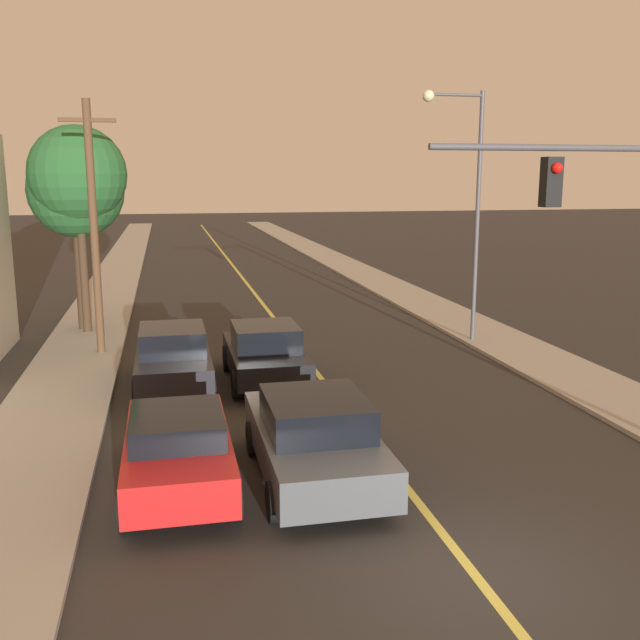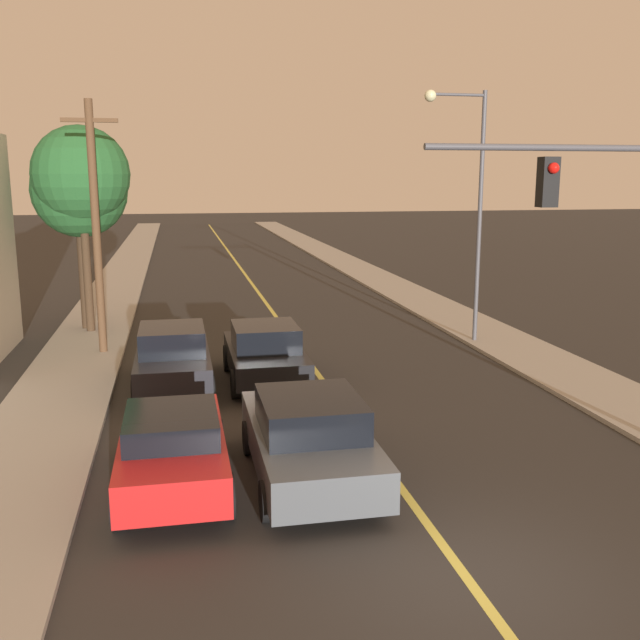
# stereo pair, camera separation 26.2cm
# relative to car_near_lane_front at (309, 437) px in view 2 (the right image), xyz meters

# --- Properties ---
(ground_plane) EXTENTS (200.00, 200.00, 0.00)m
(ground_plane) POSITION_rel_car_near_lane_front_xyz_m (1.52, -3.54, -0.82)
(ground_plane) COLOR #2D2B28
(road_surface) EXTENTS (10.87, 80.00, 0.01)m
(road_surface) POSITION_rel_car_near_lane_front_xyz_m (1.52, 32.46, -0.81)
(road_surface) COLOR #2D2B28
(road_surface) RESTS_ON ground
(sidewalk_left) EXTENTS (2.50, 80.00, 0.12)m
(sidewalk_left) POSITION_rel_car_near_lane_front_xyz_m (-5.16, 32.46, -0.76)
(sidewalk_left) COLOR #9E998E
(sidewalk_left) RESTS_ON ground
(sidewalk_right) EXTENTS (2.50, 80.00, 0.12)m
(sidewalk_right) POSITION_rel_car_near_lane_front_xyz_m (8.21, 32.46, -0.76)
(sidewalk_right) COLOR #9E998E
(sidewalk_right) RESTS_ON ground
(car_near_lane_front) EXTENTS (2.09, 4.59, 1.62)m
(car_near_lane_front) POSITION_rel_car_near_lane_front_xyz_m (0.00, 0.00, 0.00)
(car_near_lane_front) COLOR #474C51
(car_near_lane_front) RESTS_ON ground
(car_near_lane_second) EXTENTS (2.01, 4.23, 1.59)m
(car_near_lane_second) POSITION_rel_car_near_lane_front_xyz_m (-0.00, 6.38, -0.00)
(car_near_lane_second) COLOR black
(car_near_lane_second) RESTS_ON ground
(car_outer_lane_front) EXTENTS (1.89, 4.23, 1.46)m
(car_outer_lane_front) POSITION_rel_car_near_lane_front_xyz_m (-2.39, 0.10, -0.03)
(car_outer_lane_front) COLOR red
(car_outer_lane_front) RESTS_ON ground
(car_outer_lane_second) EXTENTS (1.96, 4.38, 1.67)m
(car_outer_lane_second) POSITION_rel_car_near_lane_front_xyz_m (-2.39, 6.26, 0.02)
(car_outer_lane_second) COLOR black
(car_outer_lane_second) RESTS_ON ground
(traffic_signal_mast) EXTENTS (5.35, 0.42, 6.03)m
(traffic_signal_mast) POSITION_rel_car_near_lane_front_xyz_m (6.09, 0.23, 3.43)
(traffic_signal_mast) COLOR #47474C
(traffic_signal_mast) RESTS_ON ground
(streetlamp_right) EXTENTS (2.02, 0.36, 7.87)m
(streetlamp_right) POSITION_rel_car_near_lane_front_xyz_m (6.86, 9.54, 4.30)
(streetlamp_right) COLOR #47474C
(streetlamp_right) RESTS_ON ground
(utility_pole_left) EXTENTS (1.60, 0.24, 7.46)m
(utility_pole_left) POSITION_rel_car_near_lane_front_xyz_m (-4.51, 10.31, 3.19)
(utility_pole_left) COLOR #513823
(utility_pole_left) RESTS_ON ground
(tree_left_near) EXTENTS (3.22, 3.22, 6.96)m
(tree_left_near) POSITION_rel_car_near_lane_front_xyz_m (-5.22, 13.50, 4.61)
(tree_left_near) COLOR #3D2B1C
(tree_left_near) RESTS_ON ground
(tree_left_far) EXTENTS (3.24, 3.24, 6.44)m
(tree_left_far) POSITION_rel_car_near_lane_front_xyz_m (-5.37, 14.07, 4.06)
(tree_left_far) COLOR #3D2B1C
(tree_left_far) RESTS_ON ground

